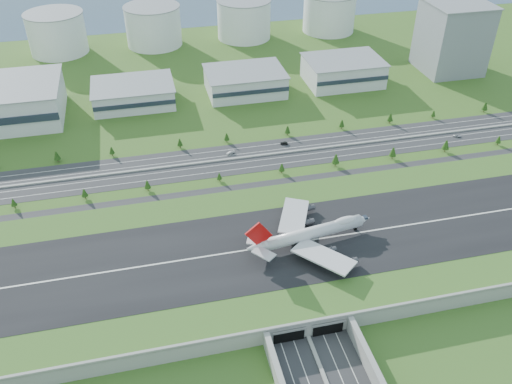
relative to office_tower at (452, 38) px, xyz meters
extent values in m
plane|color=#2C4D18|center=(-200.00, -195.00, -27.50)|extent=(1200.00, 1200.00, 0.00)
cube|color=gray|center=(-200.00, -195.00, -23.50)|extent=(520.00, 100.00, 8.00)
cube|color=#32511B|center=(-200.00, -195.00, -19.42)|extent=(520.00, 100.00, 0.16)
cube|color=black|center=(-200.00, -195.00, -19.28)|extent=(520.00, 58.00, 0.12)
cube|color=silver|center=(-200.00, -195.00, -19.20)|extent=(520.00, 0.90, 0.02)
cube|color=gray|center=(-200.00, -244.40, -18.90)|extent=(520.00, 1.20, 1.20)
cube|color=black|center=(-208.50, -245.20, -24.30)|extent=(13.00, 1.20, 6.00)
cube|color=black|center=(-191.50, -245.20, -24.30)|extent=(13.00, 1.20, 6.00)
cube|color=#28282B|center=(-200.00, -100.00, -27.44)|extent=(560.00, 36.00, 0.12)
cylinder|color=#3D2819|center=(-331.31, -122.00, -26.45)|extent=(0.50, 0.50, 2.10)
cone|color=black|center=(-331.31, -122.00, -23.77)|extent=(3.26, 3.26, 4.19)
cylinder|color=#3D2819|center=(-293.31, -122.00, -26.34)|extent=(0.50, 0.50, 2.32)
cone|color=black|center=(-293.31, -122.00, -23.37)|extent=(3.61, 3.61, 4.65)
cylinder|color=#3D2819|center=(-258.09, -122.00, -26.30)|extent=(0.50, 0.50, 2.41)
cone|color=black|center=(-258.09, -122.00, -23.22)|extent=(3.75, 3.75, 4.82)
cylinder|color=#3D2819|center=(-216.00, -122.00, -26.49)|extent=(0.50, 0.50, 2.02)
cone|color=black|center=(-216.00, -122.00, -23.91)|extent=(3.14, 3.14, 4.04)
cylinder|color=#3D2819|center=(-177.69, -122.00, -26.31)|extent=(0.50, 0.50, 2.37)
cone|color=black|center=(-177.69, -122.00, -23.29)|extent=(3.69, 3.69, 4.74)
cylinder|color=#3D2819|center=(-143.29, -122.00, -26.01)|extent=(0.50, 0.50, 2.99)
cone|color=black|center=(-143.29, -122.00, -22.18)|extent=(4.65, 4.65, 5.98)
cylinder|color=#3D2819|center=(-105.30, -122.00, -26.06)|extent=(0.50, 0.50, 2.89)
cone|color=black|center=(-105.30, -122.00, -22.37)|extent=(4.49, 4.49, 5.77)
cylinder|color=#3D2819|center=(-68.66, -122.00, -26.00)|extent=(0.50, 0.50, 3.00)
cone|color=black|center=(-68.66, -122.00, -22.17)|extent=(4.66, 4.66, 5.99)
cylinder|color=#3D2819|center=(-30.43, -122.00, -26.33)|extent=(0.50, 0.50, 2.35)
cone|color=black|center=(-30.43, -122.00, -23.33)|extent=(3.65, 3.65, 4.69)
cylinder|color=#3D2819|center=(-310.89, -78.00, -26.18)|extent=(0.50, 0.50, 2.65)
cone|color=black|center=(-310.89, -78.00, -22.79)|extent=(4.12, 4.12, 5.30)
cylinder|color=#3D2819|center=(-277.56, -78.00, -26.41)|extent=(0.50, 0.50, 2.18)
cone|color=black|center=(-277.56, -78.00, -23.62)|extent=(3.40, 3.40, 4.37)
cylinder|color=#3D2819|center=(-234.29, -78.00, -26.34)|extent=(0.50, 0.50, 2.33)
cone|color=black|center=(-234.29, -78.00, -23.36)|extent=(3.62, 3.62, 4.65)
cylinder|color=#3D2819|center=(-203.30, -78.00, -26.32)|extent=(0.50, 0.50, 2.37)
cone|color=black|center=(-203.30, -78.00, -23.29)|extent=(3.68, 3.68, 4.74)
cylinder|color=#3D2819|center=(-161.55, -78.00, -26.27)|extent=(0.50, 0.50, 2.46)
cone|color=black|center=(-161.55, -78.00, -23.13)|extent=(3.82, 3.82, 4.92)
cylinder|color=#3D2819|center=(-122.75, -78.00, -26.28)|extent=(0.50, 0.50, 2.44)
cone|color=black|center=(-122.75, -78.00, -23.17)|extent=(3.79, 3.79, 4.87)
cylinder|color=#3D2819|center=(-86.89, -78.00, -26.17)|extent=(0.50, 0.50, 2.66)
cone|color=black|center=(-86.89, -78.00, -22.78)|extent=(4.13, 4.13, 5.31)
cylinder|color=#3D2819|center=(-53.62, -78.00, -26.47)|extent=(0.50, 0.50, 2.07)
cone|color=black|center=(-53.62, -78.00, -23.83)|extent=(3.22, 3.22, 4.13)
cylinder|color=#3D2819|center=(-12.85, -78.00, -26.11)|extent=(0.50, 0.50, 2.79)
cone|color=black|center=(-12.85, -78.00, -22.54)|extent=(4.34, 4.34, 5.58)
cube|color=#BCBCC1|center=(-260.00, -5.00, -20.00)|extent=(58.00, 42.00, 15.00)
cube|color=#BCBCC1|center=(-175.00, -5.00, -19.00)|extent=(58.00, 42.00, 17.00)
cube|color=#BCBCC1|center=(-95.00, -5.00, -18.00)|extent=(58.00, 42.00, 19.00)
cube|color=gray|center=(0.00, 0.00, 0.00)|extent=(46.00, 46.00, 55.00)
cylinder|color=white|center=(-320.00, 115.00, -10.00)|extent=(50.00, 50.00, 35.00)
cylinder|color=white|center=(-235.00, 115.00, -10.00)|extent=(50.00, 50.00, 35.00)
cylinder|color=white|center=(-150.00, 115.00, -10.00)|extent=(50.00, 50.00, 35.00)
cylinder|color=white|center=(-65.00, 115.00, -10.00)|extent=(50.00, 50.00, 35.00)
cylinder|color=silver|center=(-183.35, -196.17, -13.69)|extent=(53.68, 13.94, 6.10)
cone|color=silver|center=(-155.08, -191.94, -13.69)|extent=(8.44, 7.16, 6.10)
cone|color=silver|center=(-211.62, -200.41, -13.31)|extent=(10.33, 7.44, 6.10)
ellipsoid|color=silver|center=(-165.41, -193.48, -11.50)|extent=(13.56, 6.63, 3.75)
cube|color=silver|center=(-182.83, -212.48, -14.65)|extent=(28.01, 29.80, 1.50)
cube|color=silver|center=(-187.64, -180.44, -14.65)|extent=(22.77, 31.17, 1.50)
cylinder|color=#38383D|center=(-177.16, -206.81, -16.74)|extent=(5.32, 3.56, 2.86)
cylinder|color=#38383D|center=(-170.11, -216.35, -16.74)|extent=(5.32, 3.56, 2.86)
cylinder|color=#38383D|center=(-180.55, -184.19, -16.74)|extent=(5.32, 3.56, 2.86)
cylinder|color=#38383D|center=(-176.61, -173.00, -16.74)|extent=(5.32, 3.56, 2.86)
cube|color=silver|center=(-209.76, -206.40, -12.55)|extent=(11.00, 11.76, 0.57)
cube|color=silver|center=(-211.60, -194.15, -12.55)|extent=(9.16, 11.85, 0.57)
cube|color=red|center=(-210.68, -200.27, -6.07)|extent=(13.56, 2.86, 14.29)
cylinder|color=black|center=(-159.00, -192.52, -18.70)|extent=(1.81, 0.67, 1.81)
cylinder|color=black|center=(-186.67, -199.75, -18.70)|extent=(1.81, 0.67, 1.81)
cylinder|color=black|center=(-187.57, -193.72, -18.70)|extent=(1.81, 0.67, 1.81)
cylinder|color=black|center=(-192.32, -200.60, -18.70)|extent=(1.81, 0.67, 1.81)
cylinder|color=black|center=(-193.23, -194.57, -18.70)|extent=(1.81, 0.67, 1.81)
imported|color=black|center=(-167.11, -89.60, -26.56)|extent=(5.28, 3.20, 1.64)
imported|color=silver|center=(-50.75, -106.31, -26.68)|extent=(5.55, 3.86, 1.41)
imported|color=silver|center=(-203.82, -93.38, -26.53)|extent=(6.32, 4.22, 1.70)
camera|label=1|loc=(-255.38, -385.90, 154.12)|focal=38.00mm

